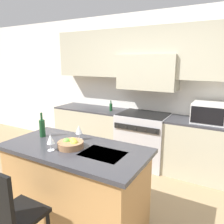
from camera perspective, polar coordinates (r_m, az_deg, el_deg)
back_cabinetry at (r=4.05m, az=9.99°, el=9.61°), size 10.00×0.46×2.70m
back_counter at (r=4.05m, az=8.16°, el=-6.94°), size 3.72×0.62×0.92m
range_stove at (r=4.03m, az=8.06°, el=-6.90°), size 0.86×0.70×0.94m
microwave at (r=3.65m, az=24.71°, el=-0.27°), size 0.58×0.44×0.30m
kitchen_island at (r=2.67m, az=-9.48°, el=-18.03°), size 1.65×0.81×0.92m
island_chair at (r=2.23m, az=-25.15°, el=-22.65°), size 0.42×0.40×1.01m
wine_bottle at (r=2.85m, az=-17.76°, el=-3.90°), size 0.07×0.07×0.31m
wine_glass_near at (r=2.38m, az=-15.77°, el=-6.95°), size 0.08×0.08×0.18m
wine_glass_far at (r=2.63m, az=-8.63°, el=-4.68°), size 0.08×0.08×0.18m
fruit_bowl at (r=2.44m, az=-10.72°, el=-8.23°), size 0.28×0.28×0.10m
oil_bottle_on_counter at (r=4.14m, az=-0.29°, el=1.33°), size 0.06×0.06×0.20m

